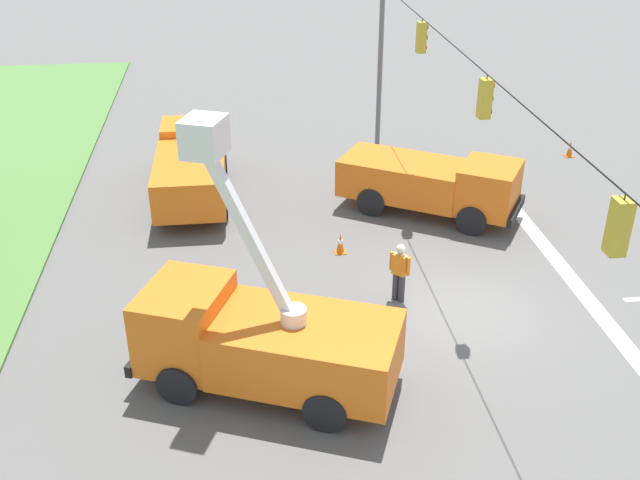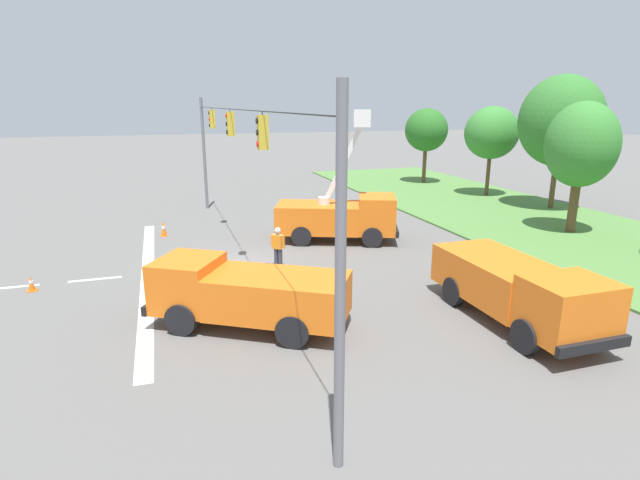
{
  "view_description": "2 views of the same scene",
  "coord_description": "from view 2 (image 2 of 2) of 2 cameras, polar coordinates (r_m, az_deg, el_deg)",
  "views": [
    {
      "loc": [
        -16.77,
        5.96,
        11.39
      ],
      "look_at": [
        0.48,
        3.93,
        2.21
      ],
      "focal_mm": 42.0,
      "sensor_mm": 36.0,
      "label": 1
    },
    {
      "loc": [
        20.72,
        -2.85,
        6.8
      ],
      "look_at": [
        1.09,
        3.45,
        1.16
      ],
      "focal_mm": 28.0,
      "sensor_mm": 36.0,
      "label": 2
    }
  ],
  "objects": [
    {
      "name": "grass_verge",
      "position": [
        30.17,
        26.62,
        0.72
      ],
      "size": [
        56.0,
        12.0,
        0.1
      ],
      "primitive_type": "cube",
      "color": "#517F3D",
      "rests_on": "ground"
    },
    {
      "name": "utility_truck_bucket_lift",
      "position": [
        25.34,
        2.26,
        2.97
      ],
      "size": [
        4.53,
        6.57,
        6.53
      ],
      "color": "orange",
      "rests_on": "ground"
    },
    {
      "name": "road_worker",
      "position": [
        21.26,
        -4.82,
        -0.58
      ],
      "size": [
        0.47,
        0.51,
        1.77
      ],
      "color": "#383842",
      "rests_on": "ground"
    },
    {
      "name": "tree_east",
      "position": [
        29.68,
        27.71,
        9.55
      ],
      "size": [
        3.71,
        3.57,
        6.96
      ],
      "color": "brown",
      "rests_on": "ground"
    },
    {
      "name": "utility_truck_support_near",
      "position": [
        15.72,
        -8.47,
        -5.92
      ],
      "size": [
        5.09,
        6.42,
        2.1
      ],
      "color": "orange",
      "rests_on": "ground"
    },
    {
      "name": "tree_centre",
      "position": [
        36.11,
        25.83,
        12.13
      ],
      "size": [
        5.3,
        5.15,
        8.62
      ],
      "color": "brown",
      "rests_on": "ground"
    },
    {
      "name": "signal_gantry",
      "position": [
        21.07,
        -10.03,
        8.62
      ],
      "size": [
        26.2,
        0.33,
        7.2
      ],
      "color": "slate",
      "rests_on": "ground"
    },
    {
      "name": "traffic_cone_foreground_right",
      "position": [
        21.67,
        -30.12,
        -4.31
      ],
      "size": [
        0.36,
        0.36,
        0.62
      ],
      "color": "orange",
      "rests_on": "ground"
    },
    {
      "name": "tree_far_west",
      "position": [
        44.86,
        12.05,
        12.18
      ],
      "size": [
        3.95,
        3.55,
        6.44
      ],
      "color": "brown",
      "rests_on": "ground"
    },
    {
      "name": "traffic_cone_mid_right",
      "position": [
        27.75,
        -17.44,
        1.26
      ],
      "size": [
        0.36,
        0.36,
        0.81
      ],
      "color": "orange",
      "rests_on": "ground"
    },
    {
      "name": "lane_markings",
      "position": [
        21.93,
        -22.97,
        -4.01
      ],
      "size": [
        17.6,
        15.25,
        0.01
      ],
      "color": "silver",
      "rests_on": "ground"
    },
    {
      "name": "ground_plane",
      "position": [
        22.0,
        -9.49,
        -2.92
      ],
      "size": [
        200.0,
        200.0,
        0.0
      ],
      "primitive_type": "plane",
      "color": "#605E5B"
    },
    {
      "name": "traffic_cone_mid_left",
      "position": [
        19.09,
        0.87,
        -4.53
      ],
      "size": [
        0.36,
        0.36,
        0.67
      ],
      "color": "orange",
      "rests_on": "ground"
    },
    {
      "name": "utility_truck_support_far",
      "position": [
        17.04,
        21.65,
        -5.06
      ],
      "size": [
        6.43,
        2.48,
        2.13
      ],
      "color": "orange",
      "rests_on": "ground"
    },
    {
      "name": "tree_west",
      "position": [
        39.61,
        19.02,
        11.49
      ],
      "size": [
        3.78,
        3.98,
        6.65
      ],
      "color": "brown",
      "rests_on": "ground"
    }
  ]
}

